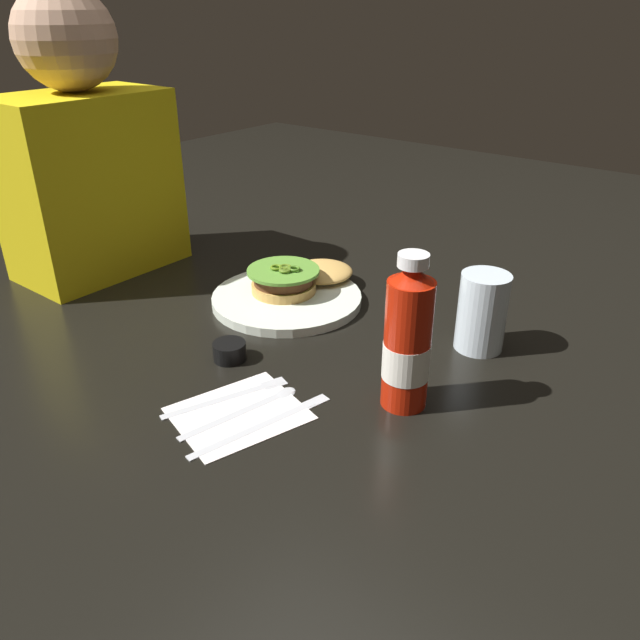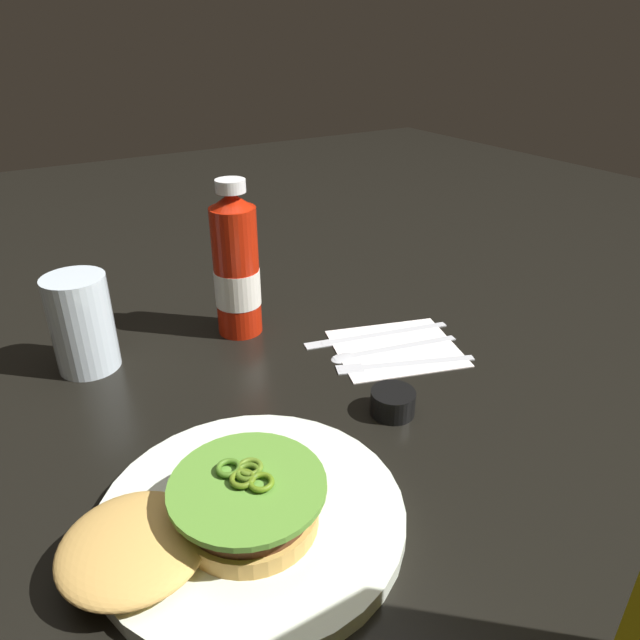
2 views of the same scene
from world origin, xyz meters
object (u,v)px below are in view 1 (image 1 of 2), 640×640
Objects in this scene: dinner_plate at (287,299)px; ketchup_bottle at (407,342)px; water_glass at (482,312)px; butter_knife at (271,419)px; diner_person at (85,155)px; napkin at (239,413)px; fork_utensil at (237,393)px; burger_sandwich at (298,277)px; condiment_cup at (230,351)px; spoon_utensil at (256,403)px.

dinner_plate is 1.24× the size of ketchup_bottle.
water_glass is at bearing -3.38° from ketchup_bottle.
diner_person is at bearing 74.06° from butter_knife.
napkin is 0.05m from fork_utensil.
burger_sandwich is 0.37m from water_glass.
ketchup_bottle is at bearing -76.46° from condiment_cup.
condiment_cup is at bearing 50.21° from napkin.
diner_person reaches higher than fork_utensil.
ketchup_bottle is 0.30m from condiment_cup.
butter_knife is at bearing -116.85° from condiment_cup.
fork_utensil is at bearing 48.48° from napkin.
dinner_plate is 0.37m from water_glass.
spoon_utensil is at bearing 70.15° from butter_knife.
ketchup_bottle is at bearing -92.68° from diner_person.
condiment_cup is at bearing 103.54° from ketchup_bottle.
ketchup_bottle reaches higher than napkin.
burger_sandwich is (0.04, 0.01, 0.03)m from dinner_plate.
burger_sandwich reaches higher than condiment_cup.
diner_person reaches higher than dinner_plate.
water_glass is at bearing -79.33° from dinner_plate.
condiment_cup is at bearing 50.96° from fork_utensil.
water_glass reaches higher than burger_sandwich.
condiment_cup is 0.14m from spoon_utensil.
burger_sandwich is 0.41m from ketchup_bottle.
dinner_plate is at bearing 17.07° from condiment_cup.
condiment_cup reaches higher than fork_utensil.
ketchup_bottle is 1.75× the size of water_glass.
condiment_cup reaches higher than spoon_utensil.
dinner_plate is 1.53× the size of fork_utensil.
water_glass is 2.45× the size of condiment_cup.
ketchup_bottle is 0.79m from diner_person.
diner_person is (0.04, 0.77, 0.14)m from ketchup_bottle.
ketchup_bottle is at bearing -55.99° from fork_utensil.
spoon_utensil is at bearing -105.67° from diner_person.
dinner_plate is at bearing 37.72° from butter_knife.
ketchup_bottle is 0.21m from butter_knife.
ketchup_bottle is at bearing -49.33° from spoon_utensil.
napkin is at bearing -108.30° from diner_person.
napkin is at bearing 154.92° from water_glass.
condiment_cup is 0.28× the size of spoon_utensil.
burger_sandwich is at bearing 31.08° from spoon_utensil.
condiment_cup is at bearing 63.15° from butter_knife.
ketchup_bottle is 0.22m from water_glass.
napkin is at bearing -129.79° from condiment_cup.
condiment_cup is 0.15m from napkin.
ketchup_bottle reaches higher than dinner_plate.
diner_person is at bearing 102.79° from water_glass.
spoon_utensil is 0.35× the size of diner_person.
ketchup_bottle reaches higher than water_glass.
burger_sandwich is 1.00× the size of ketchup_bottle.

